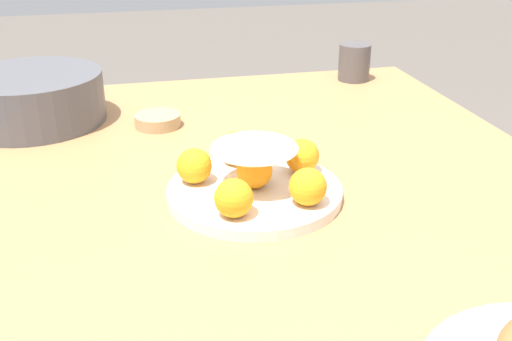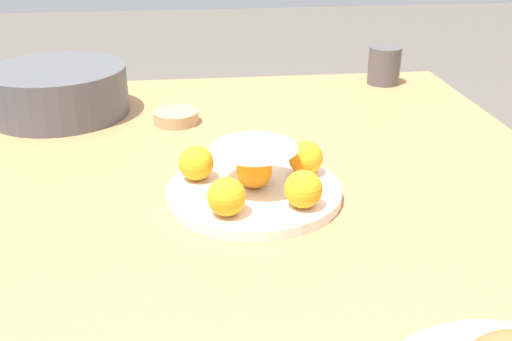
% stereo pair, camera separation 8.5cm
% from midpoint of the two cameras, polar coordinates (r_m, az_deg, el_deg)
% --- Properties ---
extents(dining_table, '(1.22, 1.00, 0.77)m').
position_cam_midpoint_polar(dining_table, '(0.92, 2.84, -7.99)').
color(dining_table, '#A87547').
rests_on(dining_table, ground_plane).
extents(cake_plate, '(0.25, 0.25, 0.09)m').
position_cam_midpoint_polar(cake_plate, '(0.85, 2.69, -0.75)').
color(cake_plate, silver).
rests_on(cake_plate, dining_table).
extents(serving_bowl, '(0.27, 0.27, 0.09)m').
position_cam_midpoint_polar(serving_bowl, '(1.23, -16.46, 7.38)').
color(serving_bowl, '#4C4C51').
rests_on(serving_bowl, dining_table).
extents(sauce_bowl, '(0.09, 0.09, 0.02)m').
position_cam_midpoint_polar(sauce_bowl, '(1.15, -5.51, 5.11)').
color(sauce_bowl, tan).
rests_on(sauce_bowl, dining_table).
extents(cup_near, '(0.07, 0.07, 0.08)m').
position_cam_midpoint_polar(cup_near, '(1.42, 13.83, 9.67)').
color(cup_near, '#4C4747').
rests_on(cup_near, dining_table).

